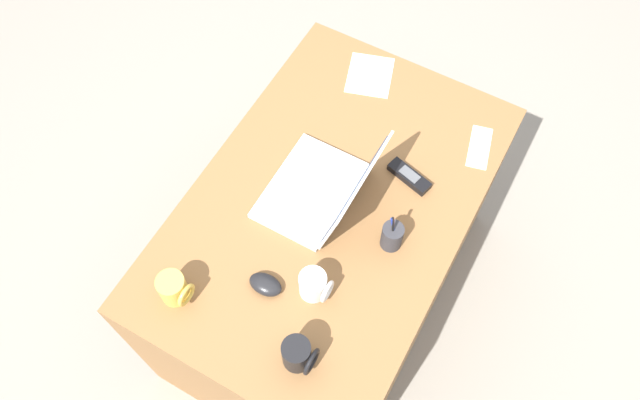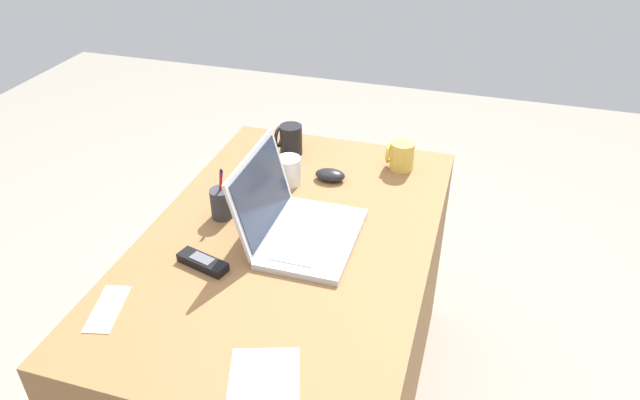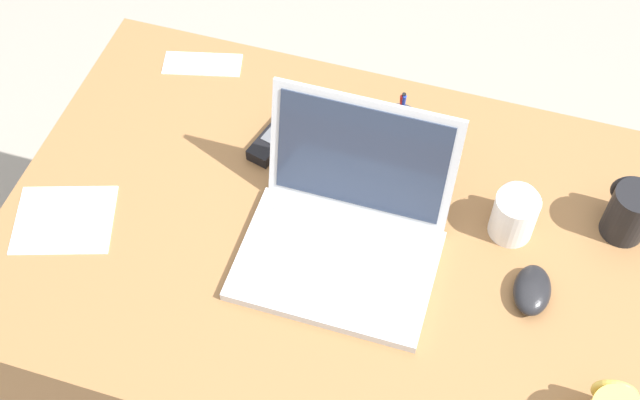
% 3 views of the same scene
% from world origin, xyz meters
% --- Properties ---
extents(desk, '(1.21, 0.78, 0.75)m').
position_xyz_m(desk, '(0.00, 0.00, 0.37)').
color(desk, olive).
rests_on(desk, ground).
extents(laptop, '(0.33, 0.29, 0.24)m').
position_xyz_m(laptop, '(0.00, -0.02, 0.80)').
color(laptop, silver).
rests_on(laptop, desk).
extents(computer_mouse, '(0.06, 0.10, 0.04)m').
position_xyz_m(computer_mouse, '(0.32, -0.03, 0.77)').
color(computer_mouse, black).
rests_on(computer_mouse, desk).
extents(coffee_mug_white, '(0.08, 0.09, 0.10)m').
position_xyz_m(coffee_mug_white, '(0.45, 0.15, 0.80)').
color(coffee_mug_white, black).
rests_on(coffee_mug_white, desk).
extents(coffee_mug_tall, '(0.08, 0.09, 0.09)m').
position_xyz_m(coffee_mug_tall, '(0.27, 0.10, 0.79)').
color(coffee_mug_tall, white).
rests_on(coffee_mug_tall, desk).
extents(coffee_mug_spare, '(0.08, 0.09, 0.09)m').
position_xyz_m(coffee_mug_spare, '(0.46, -0.23, 0.80)').
color(coffee_mug_spare, '#E0BC4C').
rests_on(coffee_mug_spare, desk).
extents(cordless_phone, '(0.08, 0.15, 0.03)m').
position_xyz_m(cordless_phone, '(-0.19, 0.17, 0.76)').
color(cordless_phone, black).
rests_on(cordless_phone, desk).
extents(pen_holder, '(0.06, 0.06, 0.16)m').
position_xyz_m(pen_holder, '(0.03, 0.21, 0.80)').
color(pen_holder, '#333338').
rests_on(pen_holder, desk).
extents(paper_note_near_laptop, '(0.17, 0.10, 0.00)m').
position_xyz_m(paper_note_near_laptop, '(-0.40, 0.31, 0.75)').
color(paper_note_near_laptop, white).
rests_on(paper_note_near_laptop, desk).
extents(paper_note_left, '(0.21, 0.19, 0.00)m').
position_xyz_m(paper_note_left, '(-0.48, -0.12, 0.75)').
color(paper_note_left, white).
rests_on(paper_note_left, desk).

